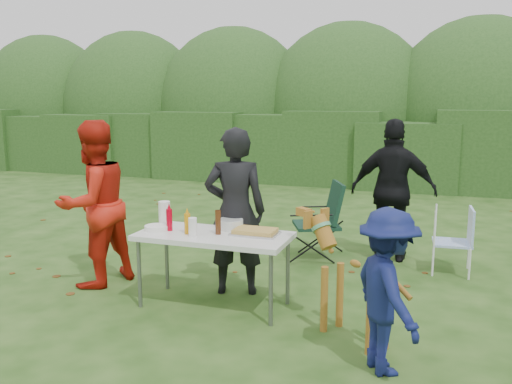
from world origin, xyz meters
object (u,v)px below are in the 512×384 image
(person_red_jacket, at_px, (94,204))
(mustard_bottle, at_px, (187,224))
(person_black_puffy, at_px, (393,191))
(beer_bottle, at_px, (218,222))
(child, at_px, (387,291))
(ketchup_bottle, at_px, (169,220))
(folding_table, at_px, (214,239))
(camping_chair, at_px, (316,220))
(dog, at_px, (355,282))
(lawn_chair, at_px, (452,240))
(person_cook, at_px, (235,211))
(paper_towel_roll, at_px, (165,214))

(person_red_jacket, bearing_deg, mustard_bottle, 97.10)
(person_black_puffy, bearing_deg, beer_bottle, 55.11)
(child, xyz_separation_m, ketchup_bottle, (-2.22, 0.75, 0.22))
(folding_table, relative_size, person_black_puffy, 0.83)
(person_black_puffy, xyz_separation_m, child, (0.23, -2.94, -0.27))
(folding_table, distance_m, mustard_bottle, 0.30)
(child, bearing_deg, camping_chair, -8.53)
(person_black_puffy, height_order, camping_chair, person_black_puffy)
(person_red_jacket, distance_m, camping_chair, 2.75)
(folding_table, bearing_deg, dog, -12.39)
(beer_bottle, bearing_deg, lawn_chair, 40.74)
(dog, bearing_deg, ketchup_bottle, 26.93)
(folding_table, distance_m, beer_bottle, 0.18)
(mustard_bottle, bearing_deg, dog, -8.08)
(dog, xyz_separation_m, camping_chair, (-0.84, 2.22, -0.01))
(camping_chair, xyz_separation_m, beer_bottle, (-0.54, -1.91, 0.36))
(person_black_puffy, bearing_deg, lawn_chair, 157.33)
(person_black_puffy, distance_m, lawn_chair, 0.93)
(child, xyz_separation_m, camping_chair, (-1.15, 2.68, -0.13))
(person_cook, distance_m, dog, 1.60)
(person_black_puffy, bearing_deg, person_cook, 49.30)
(person_black_puffy, xyz_separation_m, dog, (-0.08, -2.49, -0.38))
(person_black_puffy, bearing_deg, mustard_bottle, 51.02)
(camping_chair, height_order, paper_towel_roll, camping_chair)
(mustard_bottle, relative_size, ketchup_bottle, 0.91)
(person_red_jacket, xyz_separation_m, child, (3.24, -0.93, -0.28))
(person_black_puffy, distance_m, paper_towel_roll, 2.95)
(lawn_chair, height_order, beer_bottle, beer_bottle)
(person_red_jacket, bearing_deg, person_black_puffy, 141.63)
(person_cook, relative_size, ketchup_bottle, 8.02)
(ketchup_bottle, bearing_deg, folding_table, 3.14)
(person_black_puffy, relative_size, ketchup_bottle, 8.18)
(mustard_bottle, bearing_deg, person_red_jacket, 169.20)
(person_red_jacket, relative_size, child, 1.44)
(person_red_jacket, bearing_deg, lawn_chair, 132.65)
(person_cook, relative_size, camping_chair, 1.75)
(folding_table, xyz_separation_m, mustard_bottle, (-0.24, -0.08, 0.15))
(folding_table, bearing_deg, person_black_puffy, 55.06)
(beer_bottle, distance_m, paper_towel_roll, 0.67)
(person_cook, bearing_deg, ketchup_bottle, 22.27)
(ketchup_bottle, height_order, paper_towel_roll, paper_towel_roll)
(folding_table, height_order, child, child)
(folding_table, relative_size, paper_towel_roll, 5.77)
(ketchup_bottle, distance_m, beer_bottle, 0.52)
(child, height_order, ketchup_bottle, child)
(folding_table, xyz_separation_m, paper_towel_roll, (-0.61, 0.13, 0.18))
(paper_towel_roll, bearing_deg, person_red_jacket, 177.86)
(mustard_bottle, distance_m, paper_towel_roll, 0.42)
(child, bearing_deg, lawn_chair, -42.29)
(person_black_puffy, bearing_deg, dog, 87.29)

